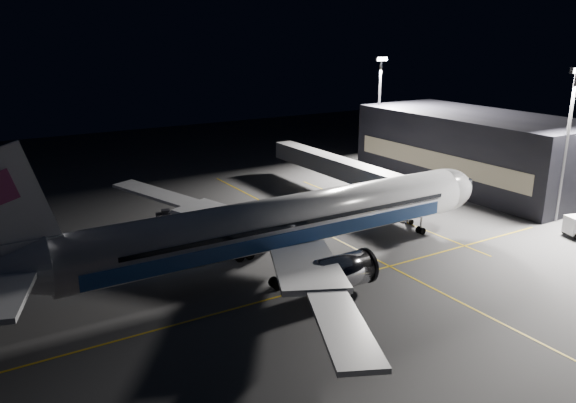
% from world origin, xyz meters
% --- Properties ---
extents(ground, '(200.00, 200.00, 0.00)m').
position_xyz_m(ground, '(0.00, 0.00, 0.00)').
color(ground, '#4C4C4F').
rests_on(ground, ground).
extents(guide_line_main, '(0.25, 80.00, 0.01)m').
position_xyz_m(guide_line_main, '(10.00, 0.00, 0.01)').
color(guide_line_main, gold).
rests_on(guide_line_main, ground).
extents(guide_line_cross, '(70.00, 0.25, 0.01)m').
position_xyz_m(guide_line_cross, '(0.00, -6.00, 0.01)').
color(guide_line_cross, gold).
rests_on(guide_line_cross, ground).
extents(guide_line_side, '(0.25, 40.00, 0.01)m').
position_xyz_m(guide_line_side, '(22.00, 10.00, 0.01)').
color(guide_line_side, gold).
rests_on(guide_line_side, ground).
extents(airliner, '(61.48, 54.22, 16.64)m').
position_xyz_m(airliner, '(-1.08, 0.00, 5.16)').
color(airliner, silver).
rests_on(airliner, ground).
extents(terminal, '(18.12, 40.00, 12.00)m').
position_xyz_m(terminal, '(45.98, 14.00, 6.00)').
color(terminal, black).
rests_on(terminal, ground).
extents(jet_bridge, '(3.60, 34.40, 6.30)m').
position_xyz_m(jet_bridge, '(22.00, 18.06, 4.58)').
color(jet_bridge, '#B2B2B7').
rests_on(jet_bridge, ground).
extents(floodlight_mast_north, '(2.40, 0.68, 20.70)m').
position_xyz_m(floodlight_mast_north, '(40.00, 31.99, 12.37)').
color(floodlight_mast_north, '#59595E').
rests_on(floodlight_mast_north, ground).
extents(floodlight_mast_south, '(2.40, 0.67, 20.70)m').
position_xyz_m(floodlight_mast_south, '(40.00, -6.01, 12.37)').
color(floodlight_mast_south, '#59595E').
rests_on(floodlight_mast_south, ground).
extents(baggage_tug, '(3.00, 2.61, 1.90)m').
position_xyz_m(baggage_tug, '(-6.08, 21.21, 0.87)').
color(baggage_tug, black).
rests_on(baggage_tug, ground).
extents(safety_cone_a, '(0.43, 0.43, 0.65)m').
position_xyz_m(safety_cone_a, '(5.04, 4.00, 0.32)').
color(safety_cone_a, '#D84309').
rests_on(safety_cone_a, ground).
extents(safety_cone_b, '(0.39, 0.39, 0.59)m').
position_xyz_m(safety_cone_b, '(-1.60, 10.23, 0.29)').
color(safety_cone_b, '#D84309').
rests_on(safety_cone_b, ground).
extents(safety_cone_c, '(0.40, 0.40, 0.60)m').
position_xyz_m(safety_cone_c, '(-0.47, 6.61, 0.30)').
color(safety_cone_c, '#D84309').
rests_on(safety_cone_c, ground).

